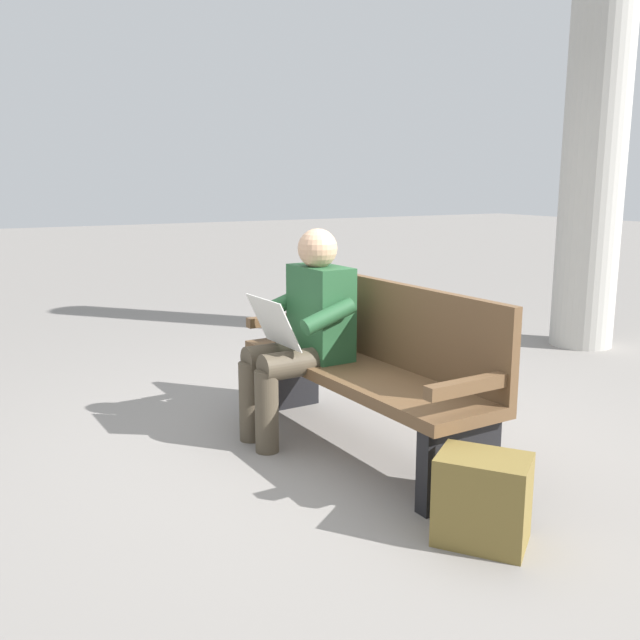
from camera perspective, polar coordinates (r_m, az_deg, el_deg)
name	(u,v)px	position (r m, az deg, el deg)	size (l,w,h in m)	color
ground_plane	(357,447)	(3.88, 3.07, -10.35)	(40.00, 40.00, 0.00)	gray
bench_near	(369,364)	(3.78, 4.03, -3.65)	(1.82, 0.55, 0.90)	brown
person_seated	(303,328)	(3.86, -1.37, -0.70)	(0.58, 0.58, 1.18)	#23512D
backpack	(483,499)	(2.95, 13.21, -14.12)	(0.44, 0.42, 0.37)	brown
support_pillar	(598,105)	(6.48, 21.85, 16.05)	(0.53, 0.53, 4.10)	#B2AFA8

